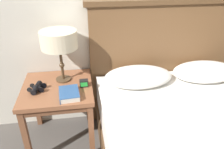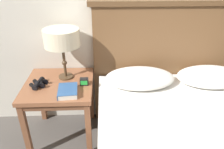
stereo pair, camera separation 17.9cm
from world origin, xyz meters
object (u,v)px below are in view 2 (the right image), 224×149
object	(u,v)px
nightstand	(60,91)
alarm_clock	(84,82)
book_on_nightstand	(68,91)
binoculars_pair	(39,83)
table_lamp	(62,39)

from	to	relation	value
nightstand	alarm_clock	size ratio (longest dim) A/B	8.29
book_on_nightstand	alarm_clock	size ratio (longest dim) A/B	3.01
nightstand	book_on_nightstand	bearing A→B (deg)	-58.34
nightstand	alarm_clock	bearing A→B (deg)	-9.04
binoculars_pair	nightstand	bearing A→B (deg)	13.26
binoculars_pair	book_on_nightstand	bearing A→B (deg)	-26.50
binoculars_pair	table_lamp	bearing A→B (deg)	34.58
nightstand	book_on_nightstand	world-z (taller)	book_on_nightstand
table_lamp	book_on_nightstand	bearing A→B (deg)	-78.93
table_lamp	nightstand	bearing A→B (deg)	-115.16
nightstand	table_lamp	world-z (taller)	table_lamp
table_lamp	book_on_nightstand	xyz separation A→B (m)	(0.05, -0.27, -0.34)
book_on_nightstand	binoculars_pair	distance (m)	0.29
book_on_nightstand	nightstand	bearing A→B (deg)	121.66
nightstand	binoculars_pair	xyz separation A→B (m)	(-0.16, -0.04, 0.10)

